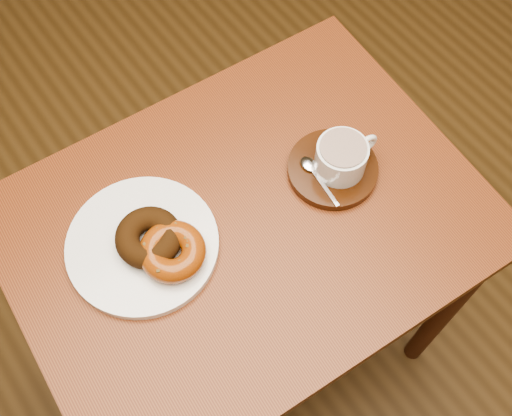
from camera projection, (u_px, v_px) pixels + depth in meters
ground at (349, 335)px, 1.68m from camera, size 6.00×6.00×0.00m
cafe_table at (247, 249)px, 1.14m from camera, size 0.79×0.62×0.71m
donut_plate at (143, 245)px, 1.01m from camera, size 0.30×0.30×0.01m
donut_cinnamon at (149, 237)px, 0.99m from camera, size 0.12×0.12×0.04m
donut_caramel at (172, 251)px, 0.97m from camera, size 0.13×0.13×0.04m
saucer at (332, 169)px, 1.07m from camera, size 0.19×0.19×0.02m
coffee_cup at (342, 157)px, 1.04m from camera, size 0.11×0.08×0.06m
teaspoon at (312, 169)px, 1.06m from camera, size 0.03×0.11×0.01m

